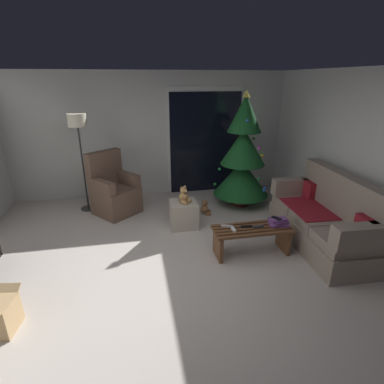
{
  "coord_description": "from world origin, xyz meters",
  "views": [
    {
      "loc": [
        -0.35,
        -3.17,
        2.35
      ],
      "look_at": [
        0.4,
        0.7,
        0.85
      ],
      "focal_mm": 28.06,
      "sensor_mm": 36.0,
      "label": 1
    }
  ],
  "objects_px": {
    "coffee_table": "(252,236)",
    "ottoman": "(184,214)",
    "teddy_bear_honey": "(184,196)",
    "remote_graphite": "(258,226)",
    "armchair": "(114,192)",
    "teddy_bear_chestnut_by_tree": "(205,208)",
    "cell_phone": "(277,218)",
    "floor_lamp": "(78,130)",
    "remote_white": "(233,229)",
    "remote_silver": "(227,226)",
    "christmas_tree": "(243,157)",
    "couch": "(325,220)",
    "book_stack": "(278,222)",
    "remote_black": "(246,226)"
  },
  "relations": [
    {
      "from": "cell_phone",
      "to": "armchair",
      "type": "xyz_separation_m",
      "value": [
        -2.32,
        1.81,
        -0.11
      ]
    },
    {
      "from": "ottoman",
      "to": "floor_lamp",
      "type": "bearing_deg",
      "value": 148.18
    },
    {
      "from": "book_stack",
      "to": "teddy_bear_honey",
      "type": "relative_size",
      "value": 0.98
    },
    {
      "from": "armchair",
      "to": "floor_lamp",
      "type": "distance_m",
      "value": 1.24
    },
    {
      "from": "book_stack",
      "to": "christmas_tree",
      "type": "xyz_separation_m",
      "value": [
        0.07,
        1.73,
        0.5
      ]
    },
    {
      "from": "remote_silver",
      "to": "christmas_tree",
      "type": "bearing_deg",
      "value": -7.53
    },
    {
      "from": "cell_phone",
      "to": "teddy_bear_chestnut_by_tree",
      "type": "distance_m",
      "value": 1.6
    },
    {
      "from": "armchair",
      "to": "ottoman",
      "type": "relative_size",
      "value": 2.57
    },
    {
      "from": "floor_lamp",
      "to": "book_stack",
      "type": "bearing_deg",
      "value": -35.77
    },
    {
      "from": "floor_lamp",
      "to": "couch",
      "type": "bearing_deg",
      "value": -29.31
    },
    {
      "from": "couch",
      "to": "teddy_bear_honey",
      "type": "distance_m",
      "value": 2.17
    },
    {
      "from": "ottoman",
      "to": "remote_silver",
      "type": "bearing_deg",
      "value": -63.88
    },
    {
      "from": "couch",
      "to": "teddy_bear_honey",
      "type": "relative_size",
      "value": 6.91
    },
    {
      "from": "cell_phone",
      "to": "remote_graphite",
      "type": "bearing_deg",
      "value": 153.31
    },
    {
      "from": "christmas_tree",
      "to": "remote_black",
      "type": "bearing_deg",
      "value": -107.35
    },
    {
      "from": "remote_white",
      "to": "coffee_table",
      "type": "bearing_deg",
      "value": 1.72
    },
    {
      "from": "remote_silver",
      "to": "remote_black",
      "type": "bearing_deg",
      "value": -84.7
    },
    {
      "from": "coffee_table",
      "to": "ottoman",
      "type": "height_order",
      "value": "ottoman"
    },
    {
      "from": "remote_white",
      "to": "floor_lamp",
      "type": "distance_m",
      "value": 3.2
    },
    {
      "from": "book_stack",
      "to": "remote_graphite",
      "type": "bearing_deg",
      "value": -179.23
    },
    {
      "from": "book_stack",
      "to": "christmas_tree",
      "type": "distance_m",
      "value": 1.81
    },
    {
      "from": "remote_silver",
      "to": "christmas_tree",
      "type": "distance_m",
      "value": 1.91
    },
    {
      "from": "couch",
      "to": "christmas_tree",
      "type": "height_order",
      "value": "christmas_tree"
    },
    {
      "from": "christmas_tree",
      "to": "teddy_bear_chestnut_by_tree",
      "type": "bearing_deg",
      "value": -156.78
    },
    {
      "from": "couch",
      "to": "remote_white",
      "type": "height_order",
      "value": "couch"
    },
    {
      "from": "couch",
      "to": "book_stack",
      "type": "relative_size",
      "value": 7.07
    },
    {
      "from": "cell_phone",
      "to": "ottoman",
      "type": "xyz_separation_m",
      "value": [
        -1.16,
        1.01,
        -0.3
      ]
    },
    {
      "from": "cell_phone",
      "to": "teddy_bear_chestnut_by_tree",
      "type": "xyz_separation_m",
      "value": [
        -0.69,
        1.39,
        -0.39
      ]
    },
    {
      "from": "book_stack",
      "to": "ottoman",
      "type": "relative_size",
      "value": 0.63
    },
    {
      "from": "christmas_tree",
      "to": "floor_lamp",
      "type": "xyz_separation_m",
      "value": [
        -2.93,
        0.33,
        0.56
      ]
    },
    {
      "from": "ottoman",
      "to": "book_stack",
      "type": "bearing_deg",
      "value": -40.76
    },
    {
      "from": "armchair",
      "to": "couch",
      "type": "bearing_deg",
      "value": -29.97
    },
    {
      "from": "coffee_table",
      "to": "teddy_bear_honey",
      "type": "height_order",
      "value": "teddy_bear_honey"
    },
    {
      "from": "couch",
      "to": "remote_black",
      "type": "xyz_separation_m",
      "value": [
        -1.21,
        -0.0,
        0.02
      ]
    },
    {
      "from": "cell_phone",
      "to": "teddy_bear_chestnut_by_tree",
      "type": "bearing_deg",
      "value": 87.5
    },
    {
      "from": "cell_phone",
      "to": "floor_lamp",
      "type": "bearing_deg",
      "value": 115.08
    },
    {
      "from": "remote_graphite",
      "to": "floor_lamp",
      "type": "distance_m",
      "value": 3.47
    },
    {
      "from": "remote_graphite",
      "to": "book_stack",
      "type": "relative_size",
      "value": 0.56
    },
    {
      "from": "armchair",
      "to": "ottoman",
      "type": "distance_m",
      "value": 1.42
    },
    {
      "from": "armchair",
      "to": "remote_graphite",
      "type": "bearing_deg",
      "value": -41.69
    },
    {
      "from": "remote_black",
      "to": "armchair",
      "type": "bearing_deg",
      "value": -129.07
    },
    {
      "from": "couch",
      "to": "teddy_bear_chestnut_by_tree",
      "type": "bearing_deg",
      "value": 137.21
    },
    {
      "from": "remote_white",
      "to": "cell_phone",
      "type": "distance_m",
      "value": 0.65
    },
    {
      "from": "christmas_tree",
      "to": "armchair",
      "type": "distance_m",
      "value": 2.48
    },
    {
      "from": "coffee_table",
      "to": "floor_lamp",
      "type": "distance_m",
      "value": 3.45
    },
    {
      "from": "teddy_bear_honey",
      "to": "remote_graphite",
      "type": "bearing_deg",
      "value": -49.17
    },
    {
      "from": "remote_silver",
      "to": "floor_lamp",
      "type": "xyz_separation_m",
      "value": [
        -2.13,
        1.97,
        1.09
      ]
    },
    {
      "from": "christmas_tree",
      "to": "coffee_table",
      "type": "bearing_deg",
      "value": -104.65
    },
    {
      "from": "coffee_table",
      "to": "remote_black",
      "type": "height_order",
      "value": "remote_black"
    },
    {
      "from": "remote_graphite",
      "to": "teddy_bear_chestnut_by_tree",
      "type": "relative_size",
      "value": 0.55
    }
  ]
}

